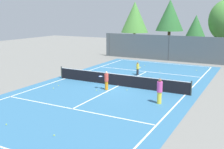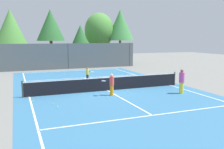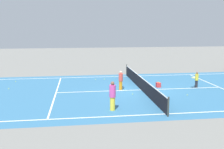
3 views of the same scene
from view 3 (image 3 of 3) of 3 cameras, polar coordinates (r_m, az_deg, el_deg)
The scene contains 17 objects.
ground_plane at distance 19.61m, azimuth 6.56°, elevation -3.47°, with size 80.00×80.00×0.00m, color slate.
court_surface at distance 19.61m, azimuth 6.56°, elevation -3.46°, with size 13.00×25.00×0.01m.
tennis_net at distance 19.49m, azimuth 6.59°, elevation -2.01°, with size 11.90×0.10×1.10m.
player_0 at distance 21.21m, azimuth 18.44°, elevation -1.06°, with size 0.70×0.78×1.25m.
player_1 at distance 14.63m, azimuth 0.12°, elevation -4.76°, with size 0.37×0.37×1.71m.
player_2 at distance 19.40m, azimuth 1.96°, elevation -1.24°, with size 0.89×0.39×1.47m.
ball_crate at distance 20.69m, azimuth 10.36°, elevation -2.30°, with size 0.38×0.33×0.43m.
tennis_ball_0 at distance 23.86m, azimuth -20.85°, elevation -1.47°, with size 0.07×0.07×0.07m, color #CCE533.
tennis_ball_2 at distance 21.29m, azimuth -22.18°, elevation -2.97°, with size 0.07×0.07×0.07m, color #CCE533.
tennis_ball_3 at distance 23.15m, azimuth -3.73°, elevation -1.14°, with size 0.07×0.07×0.07m, color #CCE533.
tennis_ball_4 at distance 18.72m, azimuth 16.54°, elevation -4.43°, with size 0.07×0.07×0.07m, color #CCE533.
tennis_ball_5 at distance 20.13m, azimuth 7.77°, elevation -3.02°, with size 0.07×0.07×0.07m, color #CCE533.
tennis_ball_6 at distance 20.38m, azimuth 9.26°, elevation -2.90°, with size 0.07×0.07×0.07m, color #CCE533.
tennis_ball_7 at distance 19.99m, azimuth 0.02°, elevation -3.02°, with size 0.07×0.07×0.07m, color #CCE533.
tennis_ball_9 at distance 23.36m, azimuth -1.75°, elevation -1.01°, with size 0.07×0.07×0.07m, color #CCE533.
tennis_ball_12 at distance 24.48m, azimuth 0.43°, elevation -0.47°, with size 0.07×0.07×0.07m, color #CCE533.
tennis_ball_13 at distance 18.26m, azimuth 4.63°, elevation -4.39°, with size 0.07×0.07×0.07m, color #CCE533.
Camera 3 is at (18.42, -4.72, 4.78)m, focal length 40.71 mm.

